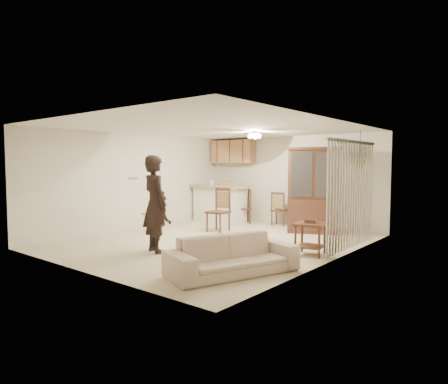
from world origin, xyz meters
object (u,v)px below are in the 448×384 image
Objects in this scene: child at (159,217)px; china_hutch at (314,191)px; adult at (155,206)px; chair_bar at (218,219)px; chair_hutch_right at (280,216)px; chair_hutch_left at (243,214)px; side_table at (310,238)px; sofa at (233,251)px.

child is 0.63× the size of china_hutch.
adult is 0.84× the size of china_hutch.
china_hutch is 1.92× the size of chair_bar.
chair_bar reaches higher than chair_hutch_right.
child is (-0.06, 0.14, -0.22)m from adult.
chair_bar is at bearing 60.00° from chair_hutch_right.
chair_hutch_right is at bearing 66.38° from chair_hutch_left.
adult is at bearing 136.10° from child.
chair_bar is (-0.55, 2.49, -0.36)m from child.
side_table is 3.71m from chair_hutch_right.
chair_bar reaches higher than sofa.
side_table is at bearing 119.86° from chair_hutch_right.
chair_bar reaches higher than chair_hutch_left.
chair_hutch_left reaches higher than sofa.
child reaches higher than side_table.
child is at bearing -33.52° from chair_hutch_left.
china_hutch is at bearing 146.63° from chair_hutch_right.
child is (-2.19, 0.43, 0.31)m from sofa.
child is 2.58m from chair_bar.
child is 4.41m from chair_hutch_right.
child is at bearing -51.49° from adult.
sofa is at bearing -171.51° from adult.
chair_hutch_left reaches higher than side_table.
adult is at bearing 78.93° from chair_hutch_right.
side_table is 3.21m from chair_bar.
child reaches higher than chair_hutch_left.
china_hutch reaches higher than chair_bar.
adult reaches higher than sofa.
chair_hutch_left is at bearing 144.11° from side_table.
chair_hutch_right is (0.14, 4.39, -0.41)m from child.
sofa is 2.22m from adult.
sofa is at bearing -99.30° from side_table.
adult reaches higher than chair_bar.
china_hutch is (1.44, 3.82, 0.38)m from child.
child is at bearing -148.49° from side_table.
adult reaches higher than child.
china_hutch is 2.14× the size of chair_hutch_left.
sofa is 5.37m from chair_hutch_left.
chair_hutch_right reaches higher than side_table.
adult is 4.20m from china_hutch.
side_table is at bearing 8.42° from chair_hutch_left.
china_hutch is 2.43m from chair_hutch_left.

